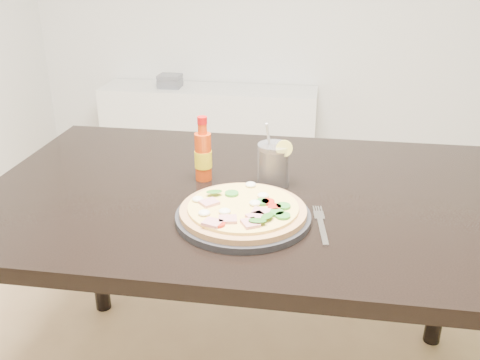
# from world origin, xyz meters

# --- Properties ---
(dining_table) EXTENTS (1.40, 0.90, 0.75)m
(dining_table) POSITION_xyz_m (-0.25, 0.02, 0.67)
(dining_table) COLOR black
(dining_table) RESTS_ON ground
(plate) EXTENTS (0.32, 0.32, 0.02)m
(plate) POSITION_xyz_m (-0.24, -0.15, 0.76)
(plate) COLOR black
(plate) RESTS_ON dining_table
(pizza) EXTENTS (0.30, 0.30, 0.03)m
(pizza) POSITION_xyz_m (-0.24, -0.15, 0.78)
(pizza) COLOR tan
(pizza) RESTS_ON plate
(hot_sauce_bottle) EXTENTS (0.05, 0.05, 0.18)m
(hot_sauce_bottle) POSITION_xyz_m (-0.38, 0.07, 0.82)
(hot_sauce_bottle) COLOR #CF3C0C
(hot_sauce_bottle) RESTS_ON dining_table
(cola_cup) EXTENTS (0.09, 0.09, 0.18)m
(cola_cup) POSITION_xyz_m (-0.19, 0.07, 0.80)
(cola_cup) COLOR black
(cola_cup) RESTS_ON dining_table
(fork) EXTENTS (0.04, 0.19, 0.00)m
(fork) POSITION_xyz_m (-0.05, -0.15, 0.75)
(fork) COLOR silver
(fork) RESTS_ON dining_table
(media_console) EXTENTS (1.40, 0.34, 0.50)m
(media_console) POSITION_xyz_m (-0.80, 2.07, 0.25)
(media_console) COLOR white
(media_console) RESTS_ON ground
(cd_stack) EXTENTS (0.14, 0.12, 0.08)m
(cd_stack) POSITION_xyz_m (-1.05, 2.05, 0.54)
(cd_stack) COLOR slate
(cd_stack) RESTS_ON media_console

